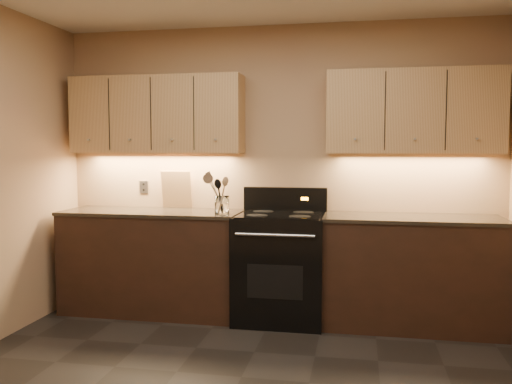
# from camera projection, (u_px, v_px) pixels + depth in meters

# --- Properties ---
(wall_back) EXTENTS (4.00, 0.04, 2.60)m
(wall_back) POSITION_uv_depth(u_px,v_px,m) (277.00, 169.00, 4.96)
(wall_back) COLOR tan
(wall_back) RESTS_ON ground
(counter_left) EXTENTS (1.62, 0.62, 0.93)m
(counter_left) POSITION_uv_depth(u_px,v_px,m) (153.00, 261.00, 4.94)
(counter_left) COLOR black
(counter_left) RESTS_ON ground
(counter_right) EXTENTS (1.46, 0.62, 0.93)m
(counter_right) POSITION_uv_depth(u_px,v_px,m) (411.00, 272.00, 4.51)
(counter_right) COLOR black
(counter_right) RESTS_ON ground
(stove) EXTENTS (0.76, 0.68, 1.14)m
(stove) POSITION_uv_depth(u_px,v_px,m) (281.00, 265.00, 4.70)
(stove) COLOR black
(stove) RESTS_ON ground
(upper_cab_left) EXTENTS (1.60, 0.30, 0.70)m
(upper_cab_left) POSITION_uv_depth(u_px,v_px,m) (157.00, 115.00, 4.98)
(upper_cab_left) COLOR tan
(upper_cab_left) RESTS_ON wall_back
(upper_cab_right) EXTENTS (1.44, 0.30, 0.70)m
(upper_cab_right) POSITION_uv_depth(u_px,v_px,m) (414.00, 112.00, 4.55)
(upper_cab_right) COLOR tan
(upper_cab_right) RESTS_ON wall_back
(outlet_plate) EXTENTS (0.08, 0.01, 0.12)m
(outlet_plate) POSITION_uv_depth(u_px,v_px,m) (144.00, 187.00, 5.21)
(outlet_plate) COLOR #B2B5BA
(outlet_plate) RESTS_ON wall_back
(utensil_crock) EXTENTS (0.16, 0.16, 0.16)m
(utensil_crock) POSITION_uv_depth(u_px,v_px,m) (222.00, 206.00, 4.66)
(utensil_crock) COLOR white
(utensil_crock) RESTS_ON counter_left
(cutting_board) EXTENTS (0.29, 0.11, 0.35)m
(cutting_board) POSITION_uv_depth(u_px,v_px,m) (177.00, 189.00, 5.11)
(cutting_board) COLOR tan
(cutting_board) RESTS_ON counter_left
(wooden_spoon) EXTENTS (0.12, 0.06, 0.31)m
(wooden_spoon) POSITION_uv_depth(u_px,v_px,m) (219.00, 195.00, 4.64)
(wooden_spoon) COLOR tan
(wooden_spoon) RESTS_ON utensil_crock
(black_spoon) EXTENTS (0.09, 0.16, 0.30)m
(black_spoon) POSITION_uv_depth(u_px,v_px,m) (222.00, 195.00, 4.67)
(black_spoon) COLOR black
(black_spoon) RESTS_ON utensil_crock
(steel_spatula) EXTENTS (0.25, 0.11, 0.40)m
(steel_spatula) POSITION_uv_depth(u_px,v_px,m) (225.00, 190.00, 4.65)
(steel_spatula) COLOR silver
(steel_spatula) RESTS_ON utensil_crock
(steel_skimmer) EXTENTS (0.25, 0.10, 0.35)m
(steel_skimmer) POSITION_uv_depth(u_px,v_px,m) (226.00, 192.00, 4.64)
(steel_skimmer) COLOR silver
(steel_skimmer) RESTS_ON utensil_crock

